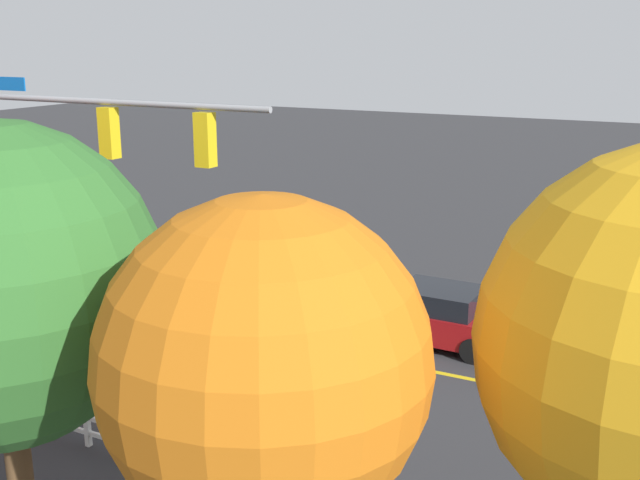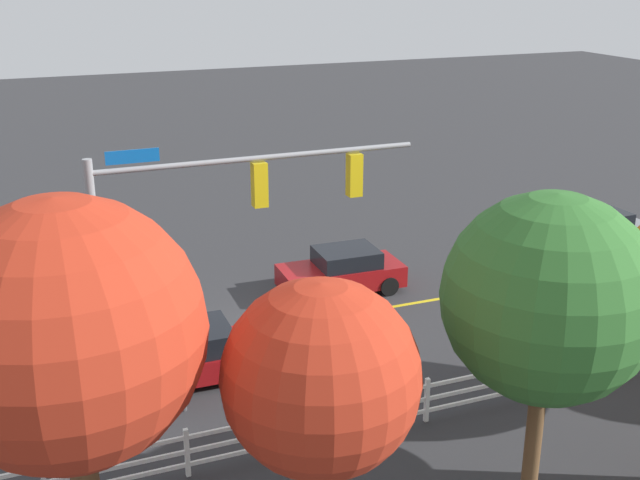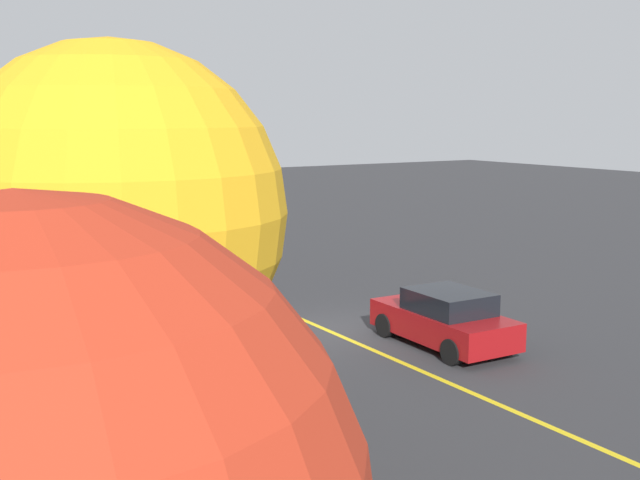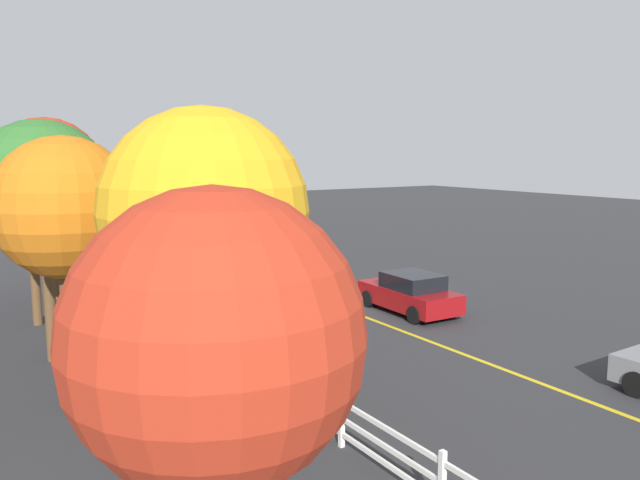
{
  "view_description": "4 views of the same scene",
  "coord_description": "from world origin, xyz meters",
  "views": [
    {
      "loc": [
        -8.71,
        16.11,
        7.6
      ],
      "look_at": [
        -1.25,
        1.56,
        3.3
      ],
      "focal_mm": 43.42,
      "sensor_mm": 36.0,
      "label": 1
    },
    {
      "loc": [
        6.89,
        20.6,
        10.42
      ],
      "look_at": [
        -0.96,
        0.88,
        2.93
      ],
      "focal_mm": 44.4,
      "sensor_mm": 36.0,
      "label": 2
    },
    {
      "loc": [
        -17.73,
        11.19,
        5.88
      ],
      "look_at": [
        -1.0,
        0.86,
        2.73
      ],
      "focal_mm": 44.09,
      "sensor_mm": 36.0,
      "label": 3
    },
    {
      "loc": [
        -20.04,
        12.93,
        5.9
      ],
      "look_at": [
        -0.46,
        0.63,
        2.59
      ],
      "focal_mm": 35.16,
      "sensor_mm": 36.0,
      "label": 4
    }
  ],
  "objects": [
    {
      "name": "ground_plane",
      "position": [
        0.0,
        0.0,
        0.0
      ],
      "size": [
        120.0,
        120.0,
        0.0
      ],
      "primitive_type": "plane",
      "color": "#2D2D30"
    },
    {
      "name": "lane_center_stripe",
      "position": [
        -4.0,
        0.0,
        0.0
      ],
      "size": [
        28.0,
        0.16,
        0.01
      ],
      "primitive_type": "cube",
      "color": "gold",
      "rests_on": "ground_plane"
    },
    {
      "name": "signal_assembly",
      "position": [
        3.17,
        4.47,
        4.79
      ],
      "size": [
        7.4,
        0.38,
        6.8
      ],
      "color": "gray",
      "rests_on": "ground_plane"
    },
    {
      "name": "car_0",
      "position": [
        -2.81,
        -1.78,
        0.71
      ],
      "size": [
        4.1,
        1.99,
        1.47
      ],
      "rotation": [
        0.0,
        0.0,
        6.26
      ],
      "color": "maroon",
      "rests_on": "ground_plane"
    },
    {
      "name": "car_1",
      "position": [
        2.99,
        2.12,
        0.69
      ],
      "size": [
        4.06,
        2.07,
        1.43
      ],
      "rotation": [
        0.0,
        0.0,
        3.13
      ],
      "color": "maroon",
      "rests_on": "ground_plane"
    },
    {
      "name": "car_2",
      "position": [
        -13.44,
        -2.14,
        0.69
      ],
      "size": [
        4.59,
        2.1,
        1.42
      ],
      "rotation": [
        0.0,
        0.0,
        6.32
      ],
      "color": "slate",
      "rests_on": "ground_plane"
    },
    {
      "name": "pedestrian",
      "position": [
        3.84,
        3.65,
        0.93
      ],
      "size": [
        0.45,
        0.35,
        1.69
      ],
      "rotation": [
        0.0,
        0.0,
        4.97
      ],
      "color": "#3F3F42",
      "rests_on": "ground_plane"
    },
    {
      "name": "white_rail_fence",
      "position": [
        -3.0,
        6.25,
        0.6
      ],
      "size": [
        26.1,
        0.1,
        1.15
      ],
      "color": "white",
      "rests_on": "ground_plane"
    },
    {
      "name": "tree_0",
      "position": [
        -1.55,
        10.25,
        4.83
      ],
      "size": [
        3.81,
        3.81,
        6.75
      ],
      "color": "brown",
      "rests_on": "ground_plane"
    },
    {
      "name": "tree_4",
      "position": [
        2.68,
        10.05,
        4.02
      ],
      "size": [
        3.31,
        3.31,
        5.7
      ],
      "color": "brown",
      "rests_on": "ground_plane"
    },
    {
      "name": "tree_5",
      "position": [
        6.44,
        8.9,
        4.98
      ],
      "size": [
        4.35,
        4.35,
        7.18
      ],
      "color": "brown",
      "rests_on": "ground_plane"
    }
  ]
}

